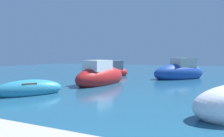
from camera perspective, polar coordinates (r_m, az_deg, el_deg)
The scene contains 4 objects.
moored_boat_5 at distance 13.54m, azimuth -3.48°, elevation -2.44°, with size 2.99×5.38×2.15m.
moored_boat_6 at distance 19.01m, azimuth 0.29°, elevation -0.90°, with size 3.48×3.41×1.89m.
moored_boat_7 at distance 10.65m, azimuth -24.52°, elevation -5.96°, with size 3.04×3.30×1.03m.
moored_boat_8 at distance 17.93m, azimuth 20.52°, elevation -1.07°, with size 5.32×5.19×2.31m.
Camera 1 is at (-4.27, -5.02, 2.01)m, focal length 29.06 mm.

